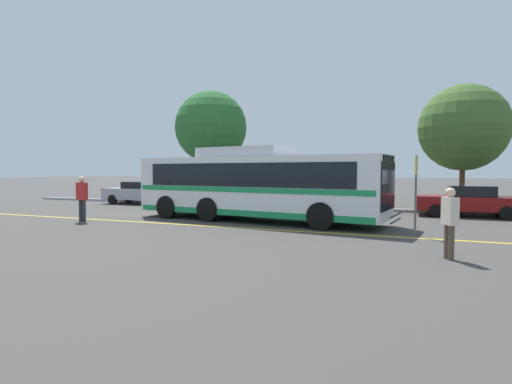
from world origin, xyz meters
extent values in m
plane|color=#423F3D|center=(0.00, 0.00, 0.00)|extent=(220.00, 220.00, 0.00)
cube|color=gold|center=(-0.81, -2.33, 0.00)|extent=(30.76, 0.20, 0.01)
cube|color=#99999E|center=(-0.81, 5.92, 0.07)|extent=(38.76, 0.36, 0.15)
cube|color=white|center=(-0.81, -0.13, 1.51)|extent=(11.01, 3.97, 2.37)
cube|color=black|center=(-0.81, -0.13, 1.95)|extent=(9.52, 3.81, 0.94)
cube|color=#198C4C|center=(-0.81, -0.13, 1.36)|extent=(10.80, 3.99, 0.20)
cube|color=#198C4C|center=(-0.81, -0.13, 0.44)|extent=(10.80, 3.98, 0.24)
cube|color=black|center=(4.54, -0.86, 1.57)|extent=(0.34, 2.22, 1.70)
cube|color=black|center=(4.54, -0.86, 2.54)|extent=(0.28, 1.76, 0.24)
cube|color=silver|center=(-1.34, -0.06, 2.90)|extent=(4.01, 2.52, 0.41)
cube|color=black|center=(4.82, -0.90, 0.55)|extent=(0.30, 1.89, 0.04)
cube|color=black|center=(4.82, -0.90, 0.35)|extent=(0.30, 1.89, 0.04)
cylinder|color=black|center=(2.66, 0.62, 0.50)|extent=(1.03, 0.41, 1.00)
cylinder|color=black|center=(2.33, -1.79, 0.50)|extent=(1.03, 0.41, 1.00)
cylinder|color=black|center=(-2.24, 1.29, 0.50)|extent=(1.03, 0.41, 1.00)
cylinder|color=black|center=(-2.57, -1.12, 0.50)|extent=(1.03, 0.41, 1.00)
cylinder|color=black|center=(-4.48, 1.60, 0.50)|extent=(1.03, 0.41, 1.00)
cylinder|color=black|center=(-4.81, -0.81, 0.50)|extent=(1.03, 0.41, 1.00)
cube|color=#9E9EA3|center=(-10.85, 4.99, 0.65)|extent=(4.65, 1.81, 0.70)
cube|color=black|center=(-10.74, 4.99, 1.21)|extent=(1.98, 1.52, 0.42)
cylinder|color=black|center=(-12.25, 4.15, 0.30)|extent=(0.61, 0.22, 0.60)
cylinder|color=black|center=(-12.31, 5.73, 0.30)|extent=(0.61, 0.22, 0.60)
cylinder|color=black|center=(-9.40, 4.25, 0.30)|extent=(0.61, 0.22, 0.60)
cylinder|color=black|center=(-9.45, 5.82, 0.30)|extent=(0.61, 0.22, 0.60)
cube|color=black|center=(-4.02, 4.49, 0.58)|extent=(4.69, 1.72, 0.55)
cube|color=black|center=(-4.14, 4.49, 1.09)|extent=(1.98, 1.49, 0.47)
cylinder|color=black|center=(-2.56, 5.27, 0.30)|extent=(0.60, 0.21, 0.60)
cylinder|color=black|center=(-2.58, 3.68, 0.30)|extent=(0.60, 0.21, 0.60)
cylinder|color=black|center=(-5.46, 5.29, 0.30)|extent=(0.60, 0.21, 0.60)
cylinder|color=black|center=(-5.48, 3.70, 0.30)|extent=(0.60, 0.21, 0.60)
cube|color=maroon|center=(1.88, 4.80, 0.63)|extent=(4.38, 1.80, 0.65)
cube|color=black|center=(1.99, 4.80, 1.19)|extent=(1.84, 1.58, 0.48)
cylinder|color=black|center=(0.52, 3.96, 0.30)|extent=(0.60, 0.20, 0.60)
cylinder|color=black|center=(0.53, 5.65, 0.30)|extent=(0.60, 0.20, 0.60)
cylinder|color=black|center=(3.23, 3.95, 0.30)|extent=(0.60, 0.20, 0.60)
cylinder|color=black|center=(3.23, 5.64, 0.30)|extent=(0.60, 0.20, 0.60)
cube|color=maroon|center=(7.72, 4.88, 0.62)|extent=(4.47, 1.87, 0.64)
cube|color=black|center=(7.83, 4.88, 1.19)|extent=(1.88, 1.63, 0.49)
cylinder|color=black|center=(6.33, 4.02, 0.30)|extent=(0.60, 0.20, 0.60)
cylinder|color=black|center=(6.34, 5.76, 0.30)|extent=(0.60, 0.20, 0.60)
cylinder|color=black|center=(9.09, 3.99, 0.30)|extent=(0.60, 0.20, 0.60)
cylinder|color=black|center=(9.10, 5.74, 0.30)|extent=(0.60, 0.20, 0.60)
cylinder|color=brown|center=(6.17, -5.20, 0.42)|extent=(0.14, 0.14, 0.83)
cylinder|color=brown|center=(6.25, -5.35, 0.42)|extent=(0.14, 0.14, 0.83)
cube|color=beige|center=(6.21, -5.27, 1.16)|extent=(0.38, 0.47, 0.66)
sphere|color=beige|center=(6.21, -5.27, 1.60)|extent=(0.23, 0.23, 0.23)
cylinder|color=#2D2D33|center=(-7.48, -3.11, 0.45)|extent=(0.14, 0.14, 0.91)
cylinder|color=#2D2D33|center=(-7.31, -3.09, 0.45)|extent=(0.14, 0.14, 0.91)
cube|color=red|center=(-7.40, -3.10, 1.27)|extent=(0.44, 0.27, 0.72)
sphere|color=beige|center=(-7.40, -3.10, 1.75)|extent=(0.25, 0.25, 0.25)
cylinder|color=#59595E|center=(5.45, -1.86, 1.30)|extent=(0.07, 0.07, 2.61)
cube|color=yellow|center=(5.45, -1.86, 2.28)|extent=(0.08, 0.40, 0.56)
cylinder|color=#513823|center=(-7.21, 7.84, 1.61)|extent=(0.28, 0.28, 3.22)
sphere|color=#28662D|center=(-7.21, 7.84, 5.00)|extent=(4.74, 4.74, 4.74)
cylinder|color=#513823|center=(7.80, 8.68, 1.35)|extent=(0.28, 0.28, 2.70)
sphere|color=#3D6028|center=(7.80, 8.68, 4.45)|extent=(4.67, 4.67, 4.67)
camera|label=1|loc=(5.44, -15.73, 2.11)|focal=28.00mm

